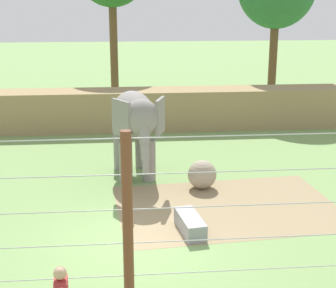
{
  "coord_description": "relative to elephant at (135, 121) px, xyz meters",
  "views": [
    {
      "loc": [
        -0.3,
        -11.53,
        5.86
      ],
      "look_at": [
        1.13,
        3.94,
        1.4
      ],
      "focal_mm": 54.78,
      "sensor_mm": 36.0,
      "label": 1
    }
  ],
  "objects": [
    {
      "name": "dirt_patch",
      "position": [
        2.57,
        -2.79,
        -1.94
      ],
      "size": [
        6.69,
        4.91,
        0.01
      ],
      "primitive_type": "cube",
      "rotation": [
        0.0,
        0.0,
        0.09
      ],
      "color": "#937F5B",
      "rests_on": "ground"
    },
    {
      "name": "cable_fence",
      "position": [
        -0.19,
        -7.45,
        -0.15
      ],
      "size": [
        10.25,
        0.21,
        3.56
      ],
      "color": "brown",
      "rests_on": "ground"
    },
    {
      "name": "enrichment_ball",
      "position": [
        2.07,
        -1.22,
        -1.49
      ],
      "size": [
        0.91,
        0.91,
        0.91
      ],
      "primitive_type": "sphere",
      "color": "gray",
      "rests_on": "ground"
    },
    {
      "name": "feed_trough",
      "position": [
        1.27,
        -4.33,
        -1.73
      ],
      "size": [
        0.71,
        1.46,
        0.44
      ],
      "color": "gray",
      "rests_on": "ground"
    },
    {
      "name": "embankment_wall",
      "position": [
        -0.11,
        6.68,
        -1.04
      ],
      "size": [
        36.0,
        1.8,
        1.81
      ],
      "primitive_type": "cube",
      "color": "#997F56",
      "rests_on": "ground"
    },
    {
      "name": "elephant",
      "position": [
        0.0,
        0.0,
        0.0
      ],
      "size": [
        1.84,
        3.95,
        2.94
      ],
      "color": "gray",
      "rests_on": "ground"
    },
    {
      "name": "ground_plane",
      "position": [
        -0.11,
        -4.84,
        -1.95
      ],
      "size": [
        120.0,
        120.0,
        0.0
      ],
      "primitive_type": "plane",
      "color": "#759956"
    }
  ]
}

